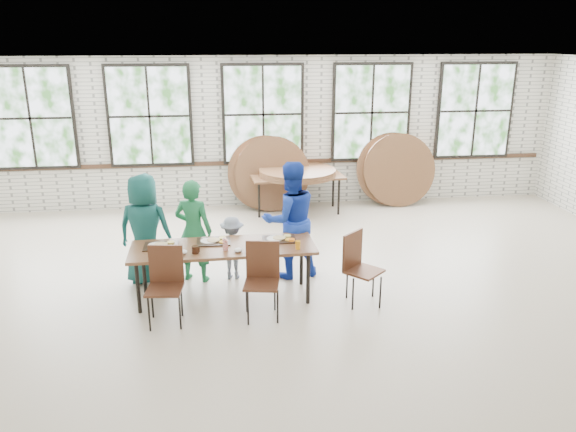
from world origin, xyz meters
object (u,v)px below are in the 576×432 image
chair_near_left (165,278)px  storage_table (297,178)px  chair_near_right (262,273)px  dining_table (223,250)px

chair_near_left → storage_table: bearing=68.7°
chair_near_left → chair_near_right: size_ratio=1.00×
storage_table → dining_table: bearing=-116.7°
dining_table → storage_table: size_ratio=1.31×
dining_table → chair_near_right: size_ratio=2.55×
dining_table → chair_near_right: (0.47, -0.52, -0.13)m
chair_near_left → storage_table: (2.21, 4.23, 0.13)m
chair_near_left → storage_table: 4.77m
dining_table → chair_near_left: size_ratio=2.55×
dining_table → chair_near_right: bearing=-49.7°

